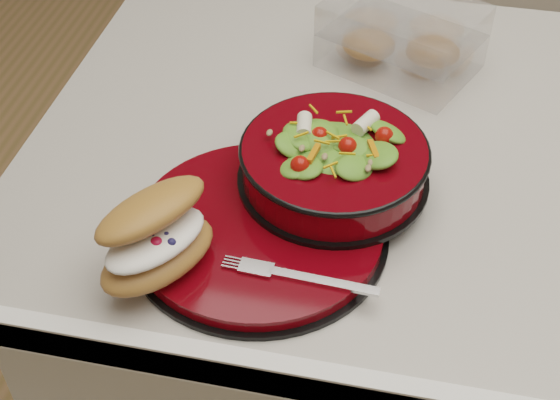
% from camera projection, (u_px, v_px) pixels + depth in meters
% --- Properties ---
extents(island_counter, '(1.24, 0.74, 0.90)m').
position_uv_depth(island_counter, '(467.00, 366.00, 1.27)').
color(island_counter, silver).
rests_on(island_counter, ground).
extents(dinner_plate, '(0.29, 0.29, 0.02)m').
position_uv_depth(dinner_plate, '(259.00, 230.00, 0.86)').
color(dinner_plate, black).
rests_on(dinner_plate, island_counter).
extents(salad_bowl, '(0.22, 0.22, 0.09)m').
position_uv_depth(salad_bowl, '(334.00, 158.00, 0.88)').
color(salad_bowl, black).
rests_on(salad_bowl, dinner_plate).
extents(croissant, '(0.13, 0.17, 0.08)m').
position_uv_depth(croissant, '(158.00, 237.00, 0.78)').
color(croissant, '#B77137').
rests_on(croissant, dinner_plate).
extents(fork, '(0.15, 0.02, 0.00)m').
position_uv_depth(fork, '(303.00, 277.00, 0.79)').
color(fork, silver).
rests_on(fork, dinner_plate).
extents(pastry_box, '(0.24, 0.21, 0.09)m').
position_uv_depth(pastry_box, '(402.00, 38.00, 1.08)').
color(pastry_box, white).
rests_on(pastry_box, island_counter).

